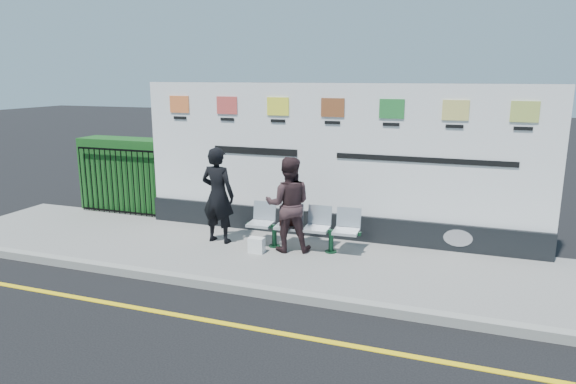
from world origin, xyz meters
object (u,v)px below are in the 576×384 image
object	(u,v)px
woman_left	(218,195)
woman_right	(288,204)
billboard	(332,172)
bench	(302,238)

from	to	relation	value
woman_left	woman_right	distance (m)	1.43
billboard	woman_left	bearing A→B (deg)	-151.71
billboard	woman_right	size ratio (longest dim) A/B	4.61
bench	billboard	bearing A→B (deg)	69.73
bench	woman_left	size ratio (longest dim) A/B	1.12
billboard	bench	world-z (taller)	billboard
bench	woman_right	xyz separation A→B (m)	(-0.23, -0.13, 0.65)
billboard	woman_left	xyz separation A→B (m)	(-1.96, -1.05, -0.38)
woman_left	woman_right	xyz separation A→B (m)	(1.43, -0.02, -0.05)
billboard	woman_right	world-z (taller)	billboard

